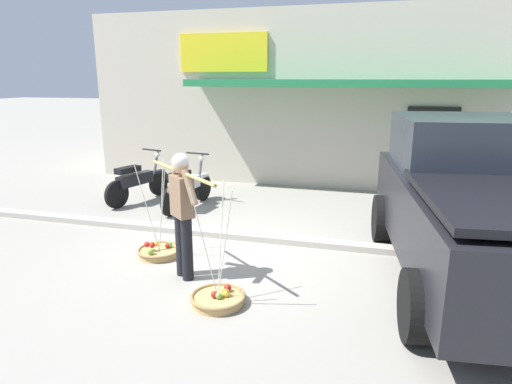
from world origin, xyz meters
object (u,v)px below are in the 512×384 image
fruit_basket_left_side (218,298)px  motorcycle_nearest_shop (137,181)px  parked_truck (474,205)px  fruit_basket_right_side (159,251)px  fruit_vendor (182,208)px  motorcycle_second_in_row (186,187)px

fruit_basket_left_side → motorcycle_nearest_shop: size_ratio=0.82×
motorcycle_nearest_shop → parked_truck: size_ratio=0.36×
fruit_basket_right_side → motorcycle_nearest_shop: size_ratio=0.82×
fruit_vendor → fruit_basket_left_side: fruit_vendor is taller
fruit_basket_left_side → parked_truck: (2.96, 1.54, 0.96)m
motorcycle_nearest_shop → parked_truck: (6.18, -2.22, 0.58)m
fruit_vendor → motorcycle_nearest_shop: (-2.54, 3.19, -0.53)m
fruit_basket_left_side → fruit_basket_right_side: (-1.37, 1.15, 0.00)m
fruit_vendor → fruit_basket_right_side: fruit_vendor is taller
fruit_vendor → fruit_basket_left_side: (0.69, -0.57, -0.90)m
fruit_basket_left_side → parked_truck: parked_truck is taller
motorcycle_second_in_row → motorcycle_nearest_shop: bearing=172.1°
parked_truck → fruit_basket_right_side: bearing=-174.9°
motorcycle_second_in_row → parked_truck: 5.40m
parked_truck → fruit_basket_left_side: bearing=-152.5°
fruit_vendor → fruit_basket_left_side: bearing=-39.9°
motorcycle_nearest_shop → fruit_basket_left_side: bearing=-49.4°
fruit_vendor → parked_truck: 3.77m
motorcycle_second_in_row → parked_truck: (4.96, -2.06, 0.58)m
fruit_basket_left_side → motorcycle_second_in_row: (-2.01, 3.59, 0.38)m
fruit_basket_left_side → fruit_basket_right_side: bearing=140.1°
motorcycle_second_in_row → fruit_vendor: bearing=-66.3°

